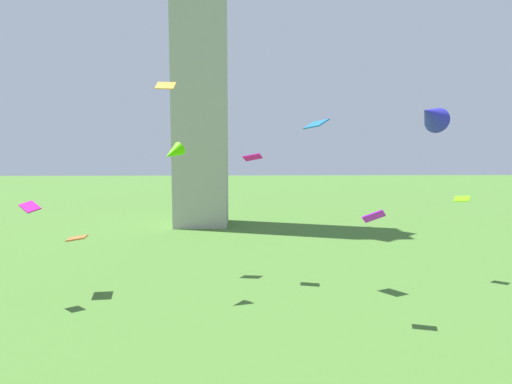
% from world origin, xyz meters
% --- Properties ---
extents(monument_obelisk, '(5.83, 5.83, 45.59)m').
position_xyz_m(monument_obelisk, '(-7.24, 50.11, 22.80)').
color(monument_obelisk, '#A8A399').
rests_on(monument_obelisk, ground_plane).
extents(kite_flying_0, '(1.43, 1.34, 0.62)m').
position_xyz_m(kite_flying_0, '(-14.90, 22.97, 5.92)').
color(kite_flying_0, '#B90682').
extents(kite_flying_1, '(1.62, 1.66, 1.29)m').
position_xyz_m(kite_flying_1, '(-6.66, 24.15, 9.03)').
color(kite_flying_1, '#55E504').
extents(kite_flying_2, '(1.65, 1.85, 0.70)m').
position_xyz_m(kite_flying_2, '(2.33, 26.39, 10.80)').
color(kite_flying_2, '#1A66B6').
extents(kite_flying_3, '(1.22, 1.18, 0.43)m').
position_xyz_m(kite_flying_3, '(12.66, 27.67, 5.71)').
color(kite_flying_3, '#69F10E').
extents(kite_flying_4, '(1.40, 1.04, 0.61)m').
position_xyz_m(kite_flying_4, '(-1.78, 27.96, 8.58)').
color(kite_flying_4, '#D40795').
extents(kite_flying_5, '(1.48, 0.99, 0.63)m').
position_xyz_m(kite_flying_5, '(-8.02, 30.57, 13.64)').
color(kite_flying_5, orange).
extents(kite_flying_6, '(1.37, 0.95, 0.87)m').
position_xyz_m(kite_flying_6, '(4.52, 19.73, 5.81)').
color(kite_flying_6, '#B213E4').
extents(kite_flying_7, '(1.37, 1.80, 0.35)m').
position_xyz_m(kite_flying_7, '(-12.95, 25.11, 3.60)').
color(kite_flying_7, '#BD6328').
extents(kite_flying_8, '(2.38, 2.48, 1.74)m').
position_xyz_m(kite_flying_8, '(6.95, 18.62, 11.06)').
color(kite_flying_8, '#2926BF').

